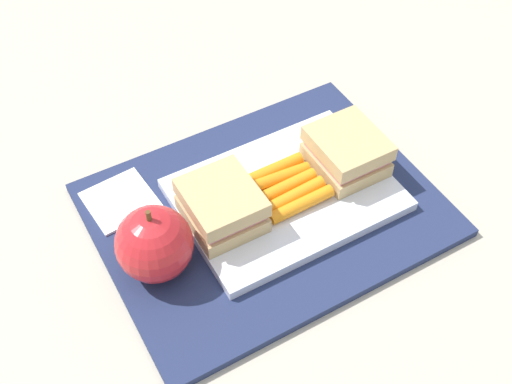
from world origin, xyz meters
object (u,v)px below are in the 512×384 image
at_px(paper_napkin, 120,200).
at_px(apple, 154,244).
at_px(food_tray, 286,195).
at_px(sandwich_half_left, 347,152).
at_px(sandwich_half_right, 222,206).
at_px(carrot_sticks_bundle, 286,187).

bearing_deg(paper_napkin, apple, 90.64).
xyz_separation_m(food_tray, sandwich_half_left, (-0.08, 0.00, 0.03)).
bearing_deg(sandwich_half_right, food_tray, 180.00).
xyz_separation_m(sandwich_half_right, apple, (0.08, 0.01, 0.00)).
bearing_deg(carrot_sticks_bundle, sandwich_half_left, -179.82).
height_order(carrot_sticks_bundle, apple, apple).
distance_m(food_tray, carrot_sticks_bundle, 0.01).
distance_m(sandwich_half_left, sandwich_half_right, 0.16).
relative_size(food_tray, sandwich_half_left, 2.88).
distance_m(carrot_sticks_bundle, apple, 0.16).
height_order(sandwich_half_left, sandwich_half_right, same).
height_order(food_tray, carrot_sticks_bundle, carrot_sticks_bundle).
relative_size(sandwich_half_left, apple, 0.91).
height_order(sandwich_half_right, paper_napkin, sandwich_half_right).
bearing_deg(paper_napkin, sandwich_half_left, 160.12).
bearing_deg(paper_napkin, food_tray, 151.73).
xyz_separation_m(sandwich_half_left, paper_napkin, (0.24, -0.09, -0.03)).
xyz_separation_m(food_tray, sandwich_half_right, (0.08, 0.00, 0.03)).
distance_m(food_tray, apple, 0.16).
bearing_deg(carrot_sticks_bundle, apple, 4.78).
bearing_deg(food_tray, apple, 4.86).
height_order(food_tray, apple, apple).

